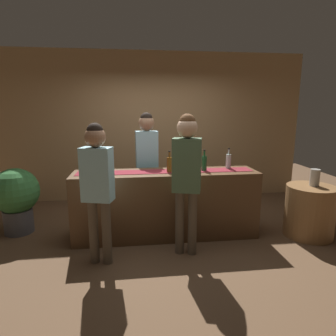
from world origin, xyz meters
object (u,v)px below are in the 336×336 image
object	(u,v)px
wine_bottle_green	(204,163)
vase_on_side_table	(315,178)
wine_bottle_clear	(228,161)
customer_browsing	(97,180)
bartender	(147,155)
wine_glass_mid_counter	(100,166)
wine_bottle_amber	(169,164)
wine_glass_near_customer	(86,168)
round_side_table	(310,211)
potted_plant_tall	(16,196)
customer_sipping	(187,169)

from	to	relation	value
wine_bottle_green	vase_on_side_table	distance (m)	1.58
wine_bottle_clear	customer_browsing	world-z (taller)	customer_browsing
bartender	vase_on_side_table	xyz separation A→B (m)	(2.33, -0.82, -0.24)
wine_glass_mid_counter	vase_on_side_table	world-z (taller)	wine_glass_mid_counter
bartender	customer_browsing	bearing A→B (deg)	59.31
wine_bottle_clear	wine_bottle_amber	world-z (taller)	same
wine_bottle_green	wine_glass_near_customer	bearing A→B (deg)	-176.82
round_side_table	potted_plant_tall	size ratio (longest dim) A/B	0.76
wine_bottle_amber	customer_browsing	distance (m)	1.09
wine_bottle_clear	wine_glass_near_customer	bearing A→B (deg)	-174.32
customer_browsing	customer_sipping	bearing A→B (deg)	20.13
wine_glass_mid_counter	customer_browsing	bearing A→B (deg)	-86.48
wine_glass_near_customer	vase_on_side_table	world-z (taller)	wine_glass_near_customer
wine_glass_mid_counter	bartender	xyz separation A→B (m)	(0.66, 0.60, 0.04)
wine_bottle_amber	wine_glass_mid_counter	world-z (taller)	wine_bottle_amber
round_side_table	vase_on_side_table	distance (m)	0.49
wine_glass_near_customer	customer_browsing	bearing A→B (deg)	-69.83
bartender	wine_bottle_clear	bearing A→B (deg)	153.53
potted_plant_tall	wine_bottle_green	bearing A→B (deg)	-7.91
customer_browsing	wine_glass_mid_counter	bearing A→B (deg)	108.57
wine_glass_mid_counter	round_side_table	distance (m)	3.04
wine_bottle_green	wine_bottle_clear	world-z (taller)	same
wine_bottle_amber	vase_on_side_table	distance (m)	2.07
wine_glass_near_customer	round_side_table	size ratio (longest dim) A/B	0.19
wine_bottle_amber	wine_glass_near_customer	size ratio (longest dim) A/B	2.10
round_side_table	wine_glass_near_customer	bearing A→B (deg)	177.04
wine_bottle_clear	wine_glass_near_customer	size ratio (longest dim) A/B	2.10
wine_bottle_green	wine_bottle_clear	bearing A→B (deg)	15.63
customer_sipping	potted_plant_tall	distance (m)	2.59
wine_bottle_green	potted_plant_tall	distance (m)	2.78
wine_bottle_green	round_side_table	size ratio (longest dim) A/B	0.41
wine_bottle_green	wine_glass_near_customer	xyz separation A→B (m)	(-1.61, -0.09, -0.01)
bartender	customer_sipping	size ratio (longest dim) A/B	1.00
customer_browsing	round_side_table	xyz separation A→B (m)	(2.91, 0.40, -0.65)
wine_glass_mid_counter	vase_on_side_table	xyz separation A→B (m)	(2.99, -0.22, -0.20)
wine_bottle_amber	wine_glass_near_customer	bearing A→B (deg)	-177.71
wine_bottle_green	customer_browsing	xyz separation A→B (m)	(-1.40, -0.65, -0.04)
wine_glass_near_customer	vase_on_side_table	size ratio (longest dim) A/B	0.60
wine_bottle_clear	wine_glass_mid_counter	size ratio (longest dim) A/B	2.10
wine_glass_near_customer	bartender	size ratio (longest dim) A/B	0.08
wine_bottle_clear	bartender	bearing A→B (deg)	157.49
wine_glass_near_customer	round_side_table	distance (m)	3.19
customer_sipping	vase_on_side_table	xyz separation A→B (m)	(1.90, 0.33, -0.24)
round_side_table	bartender	bearing A→B (deg)	159.73
wine_bottle_green	bartender	bearing A→B (deg)	142.62
wine_bottle_clear	vase_on_side_table	distance (m)	1.22
wine_bottle_clear	bartender	xyz separation A→B (m)	(-1.17, 0.48, 0.03)
wine_bottle_green	wine_glass_mid_counter	size ratio (longest dim) A/B	2.10
customer_browsing	bartender	bearing A→B (deg)	78.31
wine_bottle_clear	customer_sipping	xyz separation A→B (m)	(-0.75, -0.66, 0.03)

